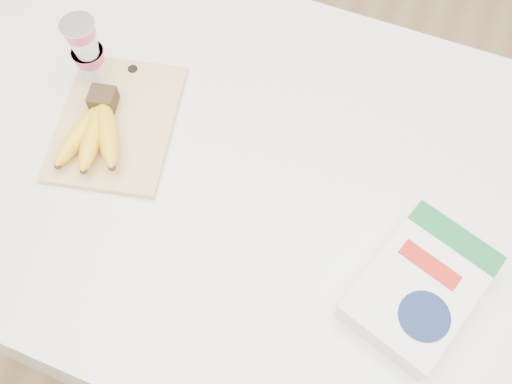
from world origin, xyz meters
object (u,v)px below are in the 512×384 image
yogurt_stack (86,50)px  cereal_box (420,286)px  table (245,260)px  bananas (95,130)px  cutting_board (117,123)px

yogurt_stack → cereal_box: 0.73m
table → bananas: bearing=-169.6°
bananas → table: bearing=10.4°
yogurt_stack → bananas: bearing=-60.3°
cutting_board → bananas: size_ratio=1.54×
table → cutting_board: (-0.25, -0.00, 0.50)m
table → cereal_box: size_ratio=4.76×
cereal_box → yogurt_stack: bearing=-176.7°
table → yogurt_stack: (-0.34, 0.07, 0.59)m
cutting_board → bananas: bearing=-121.0°
bananas → cereal_box: 0.63m
yogurt_stack → cereal_box: yogurt_stack is taller
cereal_box → bananas: bearing=-167.5°
cutting_board → cereal_box: (0.62, -0.11, 0.02)m
cutting_board → yogurt_stack: bearing=124.2°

